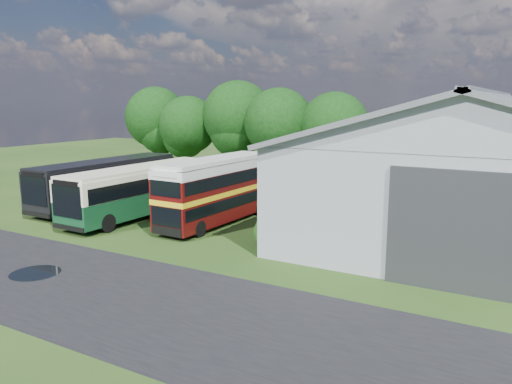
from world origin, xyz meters
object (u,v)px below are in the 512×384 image
Objects in this scene: bus_dark_single at (107,181)px; bus_maroon_double at (217,191)px; bus_green_single at (142,190)px; storage_shed at (487,160)px.

bus_maroon_double is at bearing -2.27° from bus_dark_single.
bus_dark_single is at bearing 165.61° from bus_green_single.
storage_shed is 2.03× the size of bus_dark_single.
bus_dark_single is at bearing -165.17° from storage_shed.
bus_maroon_double is at bearing -154.31° from storage_shed.
bus_dark_single is (-24.85, -6.58, -2.38)m from storage_shed.
bus_dark_single is at bearing 178.75° from bus_maroon_double.
storage_shed reaches higher than bus_dark_single.
bus_green_single is 5.54m from bus_maroon_double.
storage_shed reaches higher than bus_green_single.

